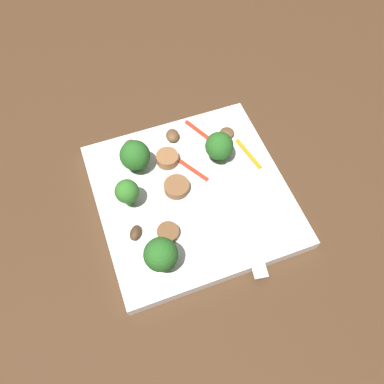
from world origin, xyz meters
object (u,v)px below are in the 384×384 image
broccoli_floret_2 (161,255)px  pepper_strip_2 (248,154)px  fork (246,224)px  mushroom_1 (131,145)px  broccoli_floret_0 (135,155)px  pepper_strip_1 (197,130)px  plate (192,195)px  mushroom_0 (135,233)px  broccoli_floret_1 (219,146)px  broccoli_floret_3 (127,192)px  mushroom_3 (227,133)px  sausage_slice_2 (167,159)px  sausage_slice_1 (177,187)px  sausage_slice_0 (168,233)px  mushroom_2 (172,136)px  pepper_strip_3 (193,170)px

broccoli_floret_2 → pepper_strip_2: bearing=125.1°
fork → mushroom_1: mushroom_1 is taller
broccoli_floret_0 → pepper_strip_2: bearing=78.4°
pepper_strip_1 → plate: bearing=-24.5°
mushroom_0 → broccoli_floret_1: bearing=117.4°
plate → fork: fork is taller
broccoli_floret_3 → mushroom_0: broccoli_floret_3 is taller
mushroom_0 → mushroom_1: 0.14m
pepper_strip_2 → mushroom_3: bearing=-161.0°
sausage_slice_2 → sausage_slice_1: bearing=-3.3°
fork → pepper_strip_1: (-0.17, -0.00, 0.00)m
sausage_slice_0 → broccoli_floret_0: bearing=-175.8°
mushroom_0 → pepper_strip_1: (-0.14, 0.14, -0.00)m
broccoli_floret_3 → pepper_strip_1: bearing=123.8°
sausage_slice_2 → pepper_strip_1: bearing=122.1°
broccoli_floret_1 → broccoli_floret_2: bearing=-44.6°
sausage_slice_2 → mushroom_2: size_ratio=1.38×
mushroom_1 → pepper_strip_3: mushroom_1 is taller
fork → mushroom_3: bearing=175.9°
fork → sausage_slice_2: (-0.13, -0.07, 0.01)m
fork → mushroom_1: bearing=-139.4°
mushroom_0 → mushroom_2: mushroom_2 is taller
sausage_slice_2 → pepper_strip_3: sausage_slice_2 is taller
mushroom_2 → mushroom_3: bearing=74.4°
broccoli_floret_3 → pepper_strip_2: (-0.02, 0.19, -0.03)m
broccoli_floret_1 → pepper_strip_3: size_ratio=0.95×
fork → pepper_strip_3: same height
broccoli_floret_1 → sausage_slice_2: (-0.02, -0.07, -0.02)m
broccoli_floret_2 → sausage_slice_0: (-0.04, 0.02, -0.03)m
fork → sausage_slice_0: sausage_slice_0 is taller
broccoli_floret_0 → mushroom_3: bearing=94.9°
plate → pepper_strip_2: pepper_strip_2 is taller
broccoli_floret_3 → sausage_slice_1: bearing=90.3°
mushroom_3 → pepper_strip_1: bearing=-119.5°
fork → sausage_slice_0: size_ratio=6.21×
broccoli_floret_3 → mushroom_3: (-0.07, 0.17, -0.03)m
mushroom_0 → mushroom_1: (-0.14, 0.03, -0.00)m
broccoli_floret_1 → mushroom_0: (0.08, -0.15, -0.02)m
mushroom_0 → sausage_slice_1: bearing=122.9°
broccoli_floret_0 → broccoli_floret_1: broccoli_floret_0 is taller
broccoli_floret_0 → pepper_strip_2: broccoli_floret_0 is taller
broccoli_floret_3 → mushroom_0: size_ratio=2.23×
sausage_slice_0 → sausage_slice_1: same height
sausage_slice_2 → pepper_strip_1: (-0.04, 0.06, -0.01)m
sausage_slice_2 → pepper_strip_2: (0.03, 0.12, -0.01)m
sausage_slice_1 → pepper_strip_3: (-0.02, 0.03, -0.00)m
mushroom_0 → mushroom_2: 0.17m
fork → broccoli_floret_2: size_ratio=3.08×
plate → sausage_slice_2: 0.06m
mushroom_0 → fork: bearing=75.6°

